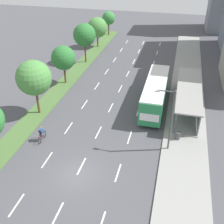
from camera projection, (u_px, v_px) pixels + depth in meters
The scene contains 16 objects.
ground_plane at pixel (77, 175), 24.23m from camera, with size 140.00×140.00×0.00m, color #4C4C51.
median_strip at pixel (72, 76), 42.40m from camera, with size 2.60×52.00×0.12m, color #4C7038.
sidewalk_right at pixel (187, 88), 38.73m from camera, with size 4.50×52.00×0.15m, color gray.
lane_divider_left at pixel (97, 86), 39.39m from camera, with size 0.14×46.07×0.01m.
lane_divider_center at pixel (120, 89), 38.66m from camera, with size 0.14×46.07×0.01m.
lane_divider_right at pixel (145, 91), 37.93m from camera, with size 0.14×46.07×0.01m.
bus_shelter at pixel (191, 96), 32.80m from camera, with size 2.90×12.40×2.86m.
bus at pixel (155, 91), 33.57m from camera, with size 2.54×11.29×3.37m.
cyclist at pixel (41, 134), 28.06m from camera, with size 0.46×1.82×1.71m.
median_tree_second at pixel (34, 78), 30.59m from camera, with size 4.05×4.05×6.62m.
median_tree_third at pixel (63, 58), 38.13m from camera, with size 3.43×3.43×5.54m.
median_tree_fourth at pixel (84, 35), 44.72m from camera, with size 3.76×3.76×6.58m.
median_tree_fifth at pixel (97, 28), 52.40m from camera, with size 3.84×3.84×5.66m.
median_tree_farthest at pixel (109, 18), 59.56m from camera, with size 2.87×2.87×5.08m.
streetlight at pixel (170, 117), 25.20m from camera, with size 1.91×0.24×6.50m.
trash_bin at pixel (178, 136), 28.21m from camera, with size 0.52×0.52×0.85m, color #4C4C51.
Camera 1 is at (7.35, -16.30, 17.57)m, focal length 43.31 mm.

